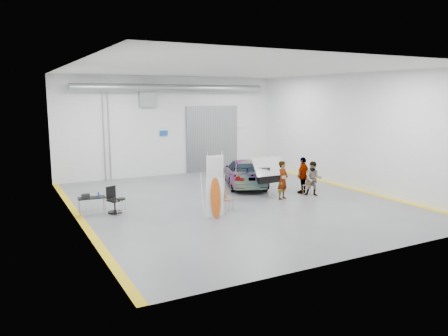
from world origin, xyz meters
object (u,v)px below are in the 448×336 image
person_c (303,175)px  folding_chair_far (308,189)px  surfboard_display (215,192)px  office_chair (114,201)px  sedan_car (245,172)px  folding_chair_near (227,203)px  person_b (313,179)px  shop_stool (121,207)px  person_a (283,180)px  work_table (90,198)px

person_c → folding_chair_far: (0.01, -0.43, -0.62)m
surfboard_display → office_chair: size_ratio=2.47×
sedan_car → folding_chair_near: bearing=73.0°
person_b → person_c: person_c is taller
person_b → surfboard_display: surfboard_display is taller
folding_chair_near → office_chair: office_chair is taller
surfboard_display → folding_chair_far: surfboard_display is taller
shop_stool → office_chair: office_chair is taller
sedan_car → person_c: person_c is taller
folding_chair_far → shop_stool: size_ratio=1.28×
surfboard_display → office_chair: 4.38m
person_c → folding_chair_far: bearing=67.2°
person_a → person_b: person_a is taller
folding_chair_far → office_chair: bearing=-123.8°
person_a → person_b: (1.73, -0.12, -0.06)m
surfboard_display → work_table: size_ratio=2.38×
office_chair → work_table: bearing=140.3°
person_a → folding_chair_near: 3.40m
person_b → folding_chair_far: person_b is taller
folding_chair_far → work_table: size_ratio=0.84×
sedan_car → folding_chair_near: sedan_car is taller
sedan_car → folding_chair_near: size_ratio=5.46×
folding_chair_far → shop_stool: (-9.20, 0.43, 0.07)m
person_b → shop_stool: (-9.27, 0.73, -0.48)m
folding_chair_near → person_c: bearing=-16.8°
person_b → folding_chair_far: bearing=143.6°
folding_chair_far → folding_chair_near: bearing=-108.8°
folding_chair_near → work_table: bearing=128.6°
sedan_car → folding_chair_far: (1.67, -3.36, -0.43)m
person_b → office_chair: (-9.38, 1.40, -0.37)m
folding_chair_near → sedan_car: bearing=21.3°
person_c → office_chair: bearing=-28.8°
work_table → office_chair: bearing=-16.6°
surfboard_display → person_c: bearing=17.9°
person_a → person_c: bearing=-6.7°
sedan_car → person_b: person_b is taller
office_chair → folding_chair_far: bearing=-29.9°
person_b → office_chair: person_b is taller
shop_stool → office_chair: bearing=100.1°
person_b → office_chair: size_ratio=1.56×
folding_chair_near → office_chair: 4.73m
folding_chair_near → shop_stool: 4.40m
person_c → shop_stool: size_ratio=2.47×
person_c → folding_chair_far: 0.75m
work_table → person_b: bearing=-9.2°
folding_chair_far → office_chair: office_chair is taller
folding_chair_near → folding_chair_far: folding_chair_far is taller
folding_chair_near → work_table: size_ratio=0.81×
folding_chair_near → work_table: (-5.29, 2.10, 0.40)m
office_chair → shop_stool: bearing=-103.1°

